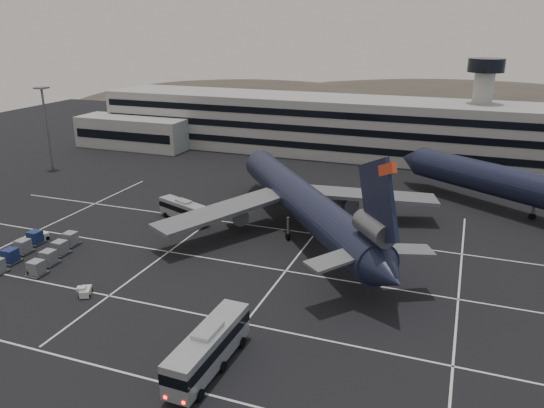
{
  "coord_description": "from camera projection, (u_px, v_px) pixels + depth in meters",
  "views": [
    {
      "loc": [
        32.73,
        -56.86,
        31.65
      ],
      "look_at": [
        5.68,
        15.65,
        5.0
      ],
      "focal_mm": 35.0,
      "sensor_mm": 36.0,
      "label": 1
    }
  ],
  "objects": [
    {
      "name": "uld_cluster",
      "position": [
        36.0,
        252.0,
        74.48
      ],
      "size": [
        10.58,
        13.94,
        2.05
      ],
      "rotation": [
        0.0,
        0.0,
        0.26
      ],
      "color": "#2D2D30",
      "rests_on": "ground"
    },
    {
      "name": "hills",
      "position": [
        429.0,
        133.0,
        220.06
      ],
      "size": [
        352.0,
        180.0,
        44.0
      ],
      "color": "#38332B",
      "rests_on": "ground"
    },
    {
      "name": "lightpole_left",
      "position": [
        45.0,
        117.0,
        116.83
      ],
      "size": [
        2.4,
        2.4,
        18.28
      ],
      "color": "slate",
      "rests_on": "ground"
    },
    {
      "name": "terminal",
      "position": [
        317.0,
        126.0,
        133.23
      ],
      "size": [
        125.0,
        26.0,
        24.0
      ],
      "color": "gray",
      "rests_on": "ground"
    },
    {
      "name": "bus_near",
      "position": [
        209.0,
        347.0,
        50.33
      ],
      "size": [
        3.47,
        12.66,
        4.44
      ],
      "rotation": [
        0.0,
        0.0,
        -0.03
      ],
      "color": "#93959B",
      "rests_on": "ground"
    },
    {
      "name": "bus_far",
      "position": [
        184.0,
        209.0,
        88.43
      ],
      "size": [
        10.45,
        6.02,
        3.63
      ],
      "rotation": [
        0.0,
        0.0,
        1.19
      ],
      "color": "#93959B",
      "rests_on": "ground"
    },
    {
      "name": "trijet_main",
      "position": [
        305.0,
        202.0,
        81.76
      ],
      "size": [
        40.69,
        48.51,
        18.08
      ],
      "rotation": [
        0.0,
        0.0,
        0.66
      ],
      "color": "black",
      "rests_on": "ground"
    },
    {
      "name": "trijet_far",
      "position": [
        543.0,
        190.0,
        87.07
      ],
      "size": [
        51.01,
        37.53,
        18.08
      ],
      "rotation": [
        0.0,
        0.0,
        0.99
      ],
      "color": "black",
      "rests_on": "ground"
    },
    {
      "name": "tug_a",
      "position": [
        40.0,
        236.0,
        80.77
      ],
      "size": [
        2.2,
        2.67,
        1.49
      ],
      "rotation": [
        0.0,
        0.0,
        -0.41
      ],
      "color": "beige",
      "rests_on": "ground"
    },
    {
      "name": "lane_markings",
      "position": [
        201.0,
        268.0,
        71.82
      ],
      "size": [
        90.0,
        55.62,
        0.01
      ],
      "color": "silver",
      "rests_on": "ground"
    },
    {
      "name": "tug_b",
      "position": [
        86.0,
        291.0,
        64.45
      ],
      "size": [
        2.06,
        2.39,
        1.32
      ],
      "rotation": [
        0.0,
        0.0,
        0.49
      ],
      "color": "beige",
      "rests_on": "ground"
    },
    {
      "name": "ground",
      "position": [
        192.0,
        270.0,
        71.49
      ],
      "size": [
        260.0,
        260.0,
        0.0
      ],
      "primitive_type": "plane",
      "color": "black",
      "rests_on": "ground"
    }
  ]
}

